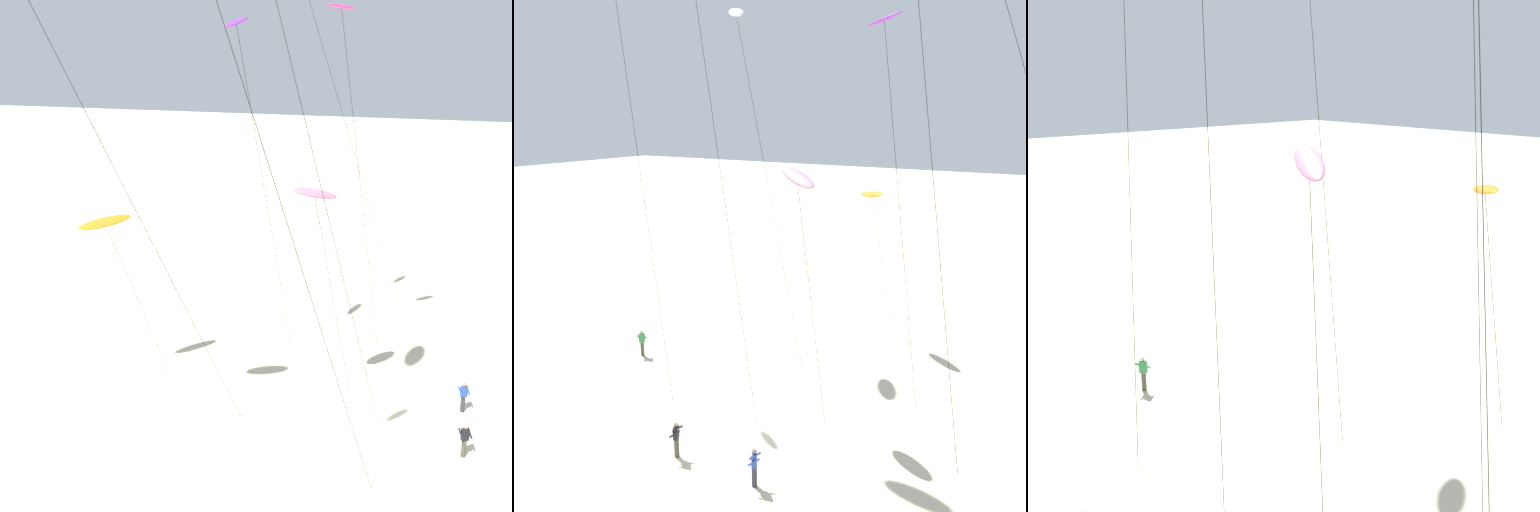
# 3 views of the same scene
# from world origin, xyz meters

# --- Properties ---
(ground_plane) EXTENTS (260.00, 260.00, 0.00)m
(ground_plane) POSITION_xyz_m (0.00, 0.00, 0.00)
(ground_plane) COLOR beige
(kite_orange) EXTENTS (4.14, 3.00, 9.83)m
(kite_orange) POSITION_xyz_m (-0.25, 15.68, 9.39)
(kite_orange) COLOR orange
(kite_orange) RESTS_ON ground
(kite_pink) EXTENTS (4.14, 2.87, 12.21)m
(kite_pink) POSITION_xyz_m (0.19, 4.97, 11.52)
(kite_pink) COLOR pink
(kite_pink) RESTS_ON ground
(kite_purple) EXTENTS (4.58, 2.76, 19.40)m
(kite_purple) POSITION_xyz_m (2.61, 9.42, 18.51)
(kite_purple) COLOR purple
(kite_purple) RESTS_ON ground
(kite_magenta) EXTENTS (4.66, 3.27, 20.02)m
(kite_magenta) POSITION_xyz_m (5.69, 4.92, 19.15)
(kite_magenta) COLOR #D8339E
(kite_magenta) RESTS_ON ground
(kite_flyer_nearest) EXTENTS (0.69, 0.70, 1.67)m
(kite_flyer_nearest) POSITION_xyz_m (2.59, -2.57, 0.89)
(kite_flyer_nearest) COLOR #33333D
(kite_flyer_nearest) RESTS_ON ground
(kite_flyer_middle) EXTENTS (0.68, 0.69, 1.67)m
(kite_flyer_middle) POSITION_xyz_m (-1.41, -2.63, 0.89)
(kite_flyer_middle) COLOR #4C4738
(kite_flyer_middle) RESTS_ON ground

